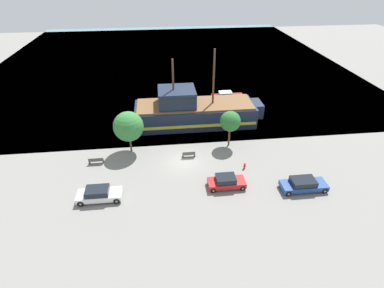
# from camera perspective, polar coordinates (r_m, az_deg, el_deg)

# --- Properties ---
(ground_plane) EXTENTS (160.00, 160.00, 0.00)m
(ground_plane) POSITION_cam_1_polar(r_m,az_deg,el_deg) (37.37, -1.68, -3.30)
(ground_plane) COLOR gray
(water_surface) EXTENTS (80.00, 80.00, 0.00)m
(water_surface) POSITION_cam_1_polar(r_m,az_deg,el_deg) (77.48, -4.64, 15.82)
(water_surface) COLOR slate
(water_surface) RESTS_ON ground
(pirate_ship) EXTENTS (18.99, 5.95, 11.15)m
(pirate_ship) POSITION_cam_1_polar(r_m,az_deg,el_deg) (44.97, 0.23, 6.32)
(pirate_ship) COLOR #192338
(pirate_ship) RESTS_ON water_surface
(moored_boat_dockside) EXTENTS (5.58, 1.93, 1.41)m
(moored_boat_dockside) POSITION_cam_1_polar(r_m,az_deg,el_deg) (54.20, 6.69, 8.99)
(moored_boat_dockside) COLOR maroon
(moored_boat_dockside) RESTS_ON water_surface
(parked_car_curb_front) EXTENTS (4.97, 1.98, 1.38)m
(parked_car_curb_front) POSITION_cam_1_polar(r_m,az_deg,el_deg) (34.91, 20.47, -7.22)
(parked_car_curb_front) COLOR navy
(parked_car_curb_front) RESTS_ON ground_plane
(parked_car_curb_mid) EXTENTS (4.10, 1.87, 1.40)m
(parked_car_curb_mid) POSITION_cam_1_polar(r_m,az_deg,el_deg) (33.31, 6.54, -7.15)
(parked_car_curb_mid) COLOR #B21E1E
(parked_car_curb_mid) RESTS_ON ground_plane
(parked_car_curb_rear) EXTENTS (4.55, 1.89, 1.45)m
(parked_car_curb_rear) POSITION_cam_1_polar(r_m,az_deg,el_deg) (32.97, -17.32, -9.10)
(parked_car_curb_rear) COLOR white
(parked_car_curb_rear) RESTS_ON ground_plane
(fire_hydrant) EXTENTS (0.42, 0.25, 0.76)m
(fire_hydrant) POSITION_cam_1_polar(r_m,az_deg,el_deg) (36.46, 9.99, -4.08)
(fire_hydrant) COLOR red
(fire_hydrant) RESTS_ON ground_plane
(bench_promenade_east) EXTENTS (1.78, 0.45, 0.85)m
(bench_promenade_east) POSITION_cam_1_polar(r_m,az_deg,el_deg) (38.55, -17.80, -3.02)
(bench_promenade_east) COLOR #4C4742
(bench_promenade_east) RESTS_ON ground_plane
(bench_promenade_west) EXTENTS (1.60, 0.45, 0.85)m
(bench_promenade_west) POSITION_cam_1_polar(r_m,az_deg,el_deg) (37.87, -0.61, -1.96)
(bench_promenade_west) COLOR #4C4742
(bench_promenade_west) RESTS_ON ground_plane
(tree_row_east) EXTENTS (3.79, 3.79, 5.56)m
(tree_row_east) POSITION_cam_1_polar(r_m,az_deg,el_deg) (38.22, -12.02, 3.28)
(tree_row_east) COLOR brown
(tree_row_east) RESTS_ON ground_plane
(tree_row_mideast) EXTENTS (2.68, 2.68, 4.96)m
(tree_row_mideast) POSITION_cam_1_polar(r_m,az_deg,el_deg) (39.02, 7.31, 4.29)
(tree_row_mideast) COLOR brown
(tree_row_mideast) RESTS_ON ground_plane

